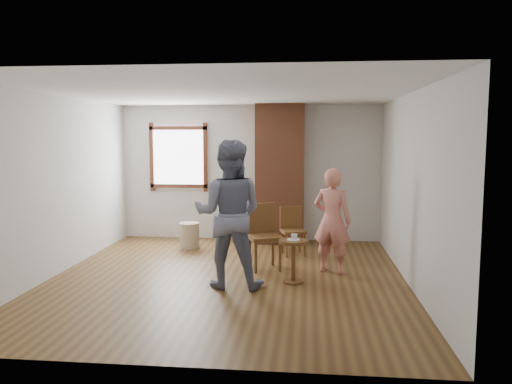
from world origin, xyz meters
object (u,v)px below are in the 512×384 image
(side_table, at_px, (293,254))
(dining_chair_left, at_px, (263,232))
(man, at_px, (229,214))
(stoneware_crock, at_px, (189,235))
(dining_chair_right, at_px, (292,228))
(person_pink, at_px, (332,221))

(side_table, bearing_deg, dining_chair_left, 123.40)
(side_table, relative_size, man, 0.31)
(stoneware_crock, bearing_deg, side_table, -45.28)
(dining_chair_right, distance_m, person_pink, 1.29)
(stoneware_crock, bearing_deg, dining_chair_right, -8.16)
(dining_chair_left, relative_size, person_pink, 0.63)
(dining_chair_right, relative_size, side_table, 1.36)
(side_table, height_order, man, man)
(dining_chair_left, xyz_separation_m, dining_chair_right, (0.42, 0.94, -0.10))
(dining_chair_left, distance_m, dining_chair_right, 1.04)
(dining_chair_right, height_order, side_table, dining_chair_right)
(dining_chair_left, bearing_deg, stoneware_crock, 119.27)
(side_table, relative_size, person_pink, 0.39)
(dining_chair_left, bearing_deg, man, -131.56)
(dining_chair_left, relative_size, side_table, 1.64)
(dining_chair_right, height_order, man, man)
(stoneware_crock, relative_size, man, 0.23)
(man, bearing_deg, stoneware_crock, -63.30)
(dining_chair_right, distance_m, man, 2.14)
(dining_chair_right, xyz_separation_m, man, (-0.79, -1.92, 0.53))
(dining_chair_right, bearing_deg, stoneware_crock, 154.81)
(man, distance_m, person_pink, 1.64)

